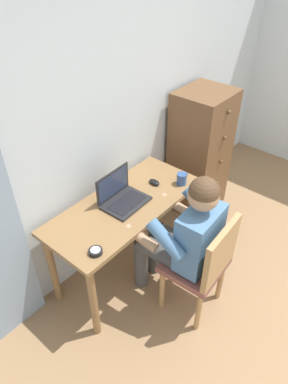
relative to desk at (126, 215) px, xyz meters
The scene contains 9 objects.
wall_back 0.86m from the desk, 36.26° to the left, with size 4.80×0.05×2.50m, color silver.
desk is the anchor object (origin of this frame).
dresser 1.15m from the desk, ahead, with size 0.51×0.48×1.25m.
chair 0.69m from the desk, 83.22° to the right, with size 0.44×0.42×0.89m.
person_seated 0.49m from the desk, 81.70° to the right, with size 0.54×0.60×1.20m.
laptop 0.17m from the desk, 88.65° to the left, with size 0.35×0.26×0.24m.
computer_mouse 0.36m from the desk, ahead, with size 0.06×0.10×0.03m, color black.
desk_clock 0.54m from the desk, 158.46° to the right, with size 0.09×0.09×0.03m.
coffee_mug 0.54m from the desk, 20.02° to the right, with size 0.12×0.08×0.09m.
Camera 1 is at (-1.93, 0.45, 2.40)m, focal length 32.53 mm.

